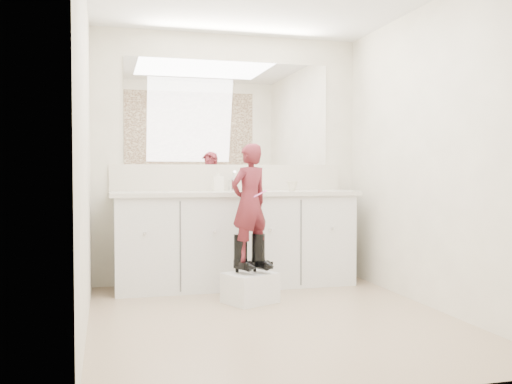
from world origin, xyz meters
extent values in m
plane|color=#9A8364|center=(0.00, 0.00, 0.00)|extent=(3.00, 3.00, 0.00)
plane|color=beige|center=(0.00, 1.50, 1.20)|extent=(2.60, 0.00, 2.60)
plane|color=beige|center=(0.00, -1.50, 1.20)|extent=(2.60, 0.00, 2.60)
plane|color=beige|center=(-1.30, 0.00, 1.20)|extent=(0.00, 3.00, 3.00)
plane|color=beige|center=(1.30, 0.00, 1.20)|extent=(0.00, 3.00, 3.00)
cube|color=silver|center=(0.00, 1.23, 0.42)|extent=(2.20, 0.55, 0.85)
cube|color=beige|center=(0.00, 1.21, 0.87)|extent=(2.28, 0.58, 0.04)
cube|color=beige|center=(0.00, 1.49, 1.02)|extent=(2.28, 0.03, 0.25)
cube|color=white|center=(0.00, 1.49, 1.64)|extent=(2.00, 0.02, 1.00)
cube|color=#472819|center=(0.00, -1.49, 1.65)|extent=(2.00, 0.01, 1.20)
cylinder|color=silver|center=(0.00, 1.38, 0.94)|extent=(0.08, 0.08, 0.10)
imported|color=beige|center=(0.53, 1.15, 0.94)|extent=(0.12, 0.12, 0.09)
imported|color=white|center=(-0.16, 1.26, 0.99)|extent=(0.10, 0.11, 0.21)
cube|color=white|center=(-0.03, 0.54, 0.12)|extent=(0.48, 0.45, 0.24)
imported|color=#982F3C|center=(-0.03, 0.56, 0.82)|extent=(0.41, 0.35, 0.96)
cylinder|color=#EE5CB8|center=(0.04, 0.48, 0.89)|extent=(0.13, 0.07, 0.06)
camera|label=1|loc=(-1.17, -3.94, 1.07)|focal=40.00mm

